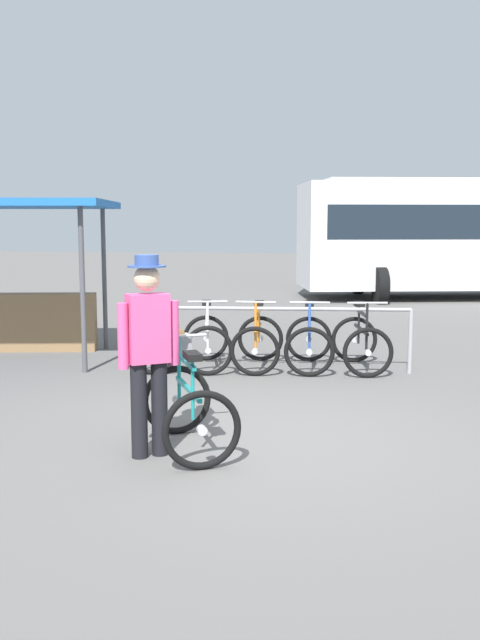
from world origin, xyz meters
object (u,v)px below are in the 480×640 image
Objects in this scene: racked_bike_white at (207,341)px; racked_bike_orange at (258,342)px; racked_bike_yellow at (157,341)px; market_stall at (10,263)px; racked_bike_black at (361,343)px; person_with_featured_bike at (148,347)px; racked_bike_blue at (309,342)px; featured_bicycle at (185,393)px.

racked_bike_orange is (0.70, 0.05, 0.00)m from racked_bike_white.
racked_bike_yellow is at bearing -176.15° from racked_bike_orange.
racked_bike_black is at bearing -3.62° from market_stall.
racked_bike_orange is 3.85m from person_with_featured_bike.
person_with_featured_bike is (0.19, -3.73, 0.58)m from racked_bike_white.
racked_bike_black is 0.68× the size of person_with_featured_bike.
racked_bike_white is 1.05× the size of racked_bike_black.
person_with_featured_bike reaches higher than racked_bike_orange.
racked_bike_white is at bearing -176.15° from racked_bike_blue.
racked_bike_yellow is at bearing -176.15° from racked_bike_white.
featured_bicycle reaches higher than racked_bike_yellow.
person_with_featured_bike is at bearing -107.47° from racked_bike_blue.
featured_bicycle is at bearing -71.36° from racked_bike_yellow.
racked_bike_blue is (2.10, 0.14, 0.00)m from racked_bike_yellow.
market_stall is at bearing 127.74° from person_with_featured_bike.
racked_bike_blue is at bearing 72.53° from person_with_featured_bike.
racked_bike_blue is 4.58m from market_stall.
racked_bike_blue is 0.66× the size of person_with_featured_bike.
racked_bike_orange is at bearing -176.15° from racked_bike_black.
market_stall is at bearing 176.38° from racked_bike_black.
racked_bike_orange is 0.70m from racked_bike_blue.
racked_bike_yellow is at bearing -12.32° from market_stall.
racked_bike_yellow is 0.69× the size of person_with_featured_bike.
racked_bike_blue is at bearing 3.85° from racked_bike_orange.
market_stall is at bearing 175.21° from racked_bike_blue.
market_stall reaches higher than person_with_featured_bike.
racked_bike_orange is at bearing 3.85° from racked_bike_white.
racked_bike_yellow is at bearing 108.64° from featured_bicycle.
racked_bike_black is 4.35m from person_with_featured_bike.
racked_bike_orange is at bearing 3.85° from racked_bike_yellow.
racked_bike_yellow is 1.04× the size of racked_bike_blue.
racked_bike_blue is at bearing 3.85° from racked_bike_white.
racked_bike_orange is at bearing -176.15° from racked_bike_blue.
market_stall is (-3.05, 0.47, 1.03)m from racked_bike_white.
market_stall is (-3.49, 3.89, 0.91)m from featured_bicycle.
racked_bike_blue is 4.05m from person_with_featured_bike.
racked_bike_black is (2.79, 0.19, 0.00)m from racked_bike_yellow.
racked_bike_orange is at bearing -6.39° from market_stall.
racked_bike_orange is 0.97× the size of racked_bike_black.
racked_bike_yellow and racked_bike_blue have the same top height.
racked_bike_yellow is at bearing 103.63° from person_with_featured_bike.
featured_bicycle is at bearing -105.22° from racked_bike_blue.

